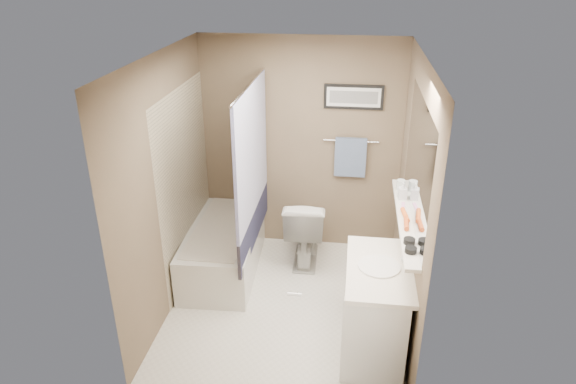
# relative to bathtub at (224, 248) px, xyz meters

# --- Properties ---
(ground) EXTENTS (2.50, 2.50, 0.00)m
(ground) POSITION_rel_bathtub_xyz_m (0.75, -0.56, -0.25)
(ground) COLOR silver
(ground) RESTS_ON ground
(ceiling) EXTENTS (2.20, 2.50, 0.04)m
(ceiling) POSITION_rel_bathtub_xyz_m (0.75, -0.56, 2.13)
(ceiling) COLOR white
(ceiling) RESTS_ON wall_back
(wall_back) EXTENTS (2.20, 0.04, 2.40)m
(wall_back) POSITION_rel_bathtub_xyz_m (0.75, 0.67, 0.95)
(wall_back) COLOR brown
(wall_back) RESTS_ON ground
(wall_front) EXTENTS (2.20, 0.04, 2.40)m
(wall_front) POSITION_rel_bathtub_xyz_m (0.75, -1.79, 0.95)
(wall_front) COLOR brown
(wall_front) RESTS_ON ground
(wall_left) EXTENTS (0.04, 2.50, 2.40)m
(wall_left) POSITION_rel_bathtub_xyz_m (-0.33, -0.56, 0.95)
(wall_left) COLOR brown
(wall_left) RESTS_ON ground
(wall_right) EXTENTS (0.04, 2.50, 2.40)m
(wall_right) POSITION_rel_bathtub_xyz_m (1.83, -0.56, 0.95)
(wall_right) COLOR brown
(wall_right) RESTS_ON ground
(tile_surround) EXTENTS (0.02, 1.55, 2.00)m
(tile_surround) POSITION_rel_bathtub_xyz_m (-0.34, -0.06, 0.75)
(tile_surround) COLOR tan
(tile_surround) RESTS_ON wall_left
(curtain_rod) EXTENTS (0.02, 1.55, 0.02)m
(curtain_rod) POSITION_rel_bathtub_xyz_m (0.35, -0.06, 1.80)
(curtain_rod) COLOR silver
(curtain_rod) RESTS_ON wall_left
(curtain_upper) EXTENTS (0.03, 1.45, 1.28)m
(curtain_upper) POSITION_rel_bathtub_xyz_m (0.35, -0.06, 1.15)
(curtain_upper) COLOR silver
(curtain_upper) RESTS_ON curtain_rod
(curtain_lower) EXTENTS (0.03, 1.45, 0.36)m
(curtain_lower) POSITION_rel_bathtub_xyz_m (0.35, -0.06, 0.33)
(curtain_lower) COLOR #21233F
(curtain_lower) RESTS_ON curtain_rod
(mirror) EXTENTS (0.02, 1.60, 1.00)m
(mirror) POSITION_rel_bathtub_xyz_m (1.84, -0.71, 1.37)
(mirror) COLOR silver
(mirror) RESTS_ON wall_right
(shelf) EXTENTS (0.12, 1.60, 0.03)m
(shelf) POSITION_rel_bathtub_xyz_m (1.79, -0.71, 0.85)
(shelf) COLOR silver
(shelf) RESTS_ON wall_right
(towel_bar) EXTENTS (0.60, 0.02, 0.02)m
(towel_bar) POSITION_rel_bathtub_xyz_m (1.30, 0.66, 1.05)
(towel_bar) COLOR silver
(towel_bar) RESTS_ON wall_back
(towel) EXTENTS (0.34, 0.05, 0.44)m
(towel) POSITION_rel_bathtub_xyz_m (1.30, 0.64, 0.87)
(towel) COLOR #7E96B8
(towel) RESTS_ON towel_bar
(art_frame) EXTENTS (0.62, 0.02, 0.26)m
(art_frame) POSITION_rel_bathtub_xyz_m (1.30, 0.67, 1.53)
(art_frame) COLOR black
(art_frame) RESTS_ON wall_back
(art_mat) EXTENTS (0.56, 0.00, 0.20)m
(art_mat) POSITION_rel_bathtub_xyz_m (1.30, 0.66, 1.53)
(art_mat) COLOR white
(art_mat) RESTS_ON art_frame
(art_image) EXTENTS (0.50, 0.00, 0.13)m
(art_image) POSITION_rel_bathtub_xyz_m (1.30, 0.66, 1.53)
(art_image) COLOR #595959
(art_image) RESTS_ON art_mat
(door) EXTENTS (0.80, 0.02, 2.00)m
(door) POSITION_rel_bathtub_xyz_m (1.30, -1.80, 0.75)
(door) COLOR silver
(door) RESTS_ON wall_front
(door_handle) EXTENTS (0.10, 0.02, 0.02)m
(door_handle) POSITION_rel_bathtub_xyz_m (0.97, -1.75, 0.75)
(door_handle) COLOR silver
(door_handle) RESTS_ON door
(bathtub) EXTENTS (0.76, 1.53, 0.50)m
(bathtub) POSITION_rel_bathtub_xyz_m (0.00, 0.00, 0.00)
(bathtub) COLOR silver
(bathtub) RESTS_ON ground
(tub_rim) EXTENTS (0.56, 1.36, 0.02)m
(tub_rim) POSITION_rel_bathtub_xyz_m (-0.00, 0.00, 0.25)
(tub_rim) COLOR beige
(tub_rim) RESTS_ON bathtub
(toilet) EXTENTS (0.45, 0.77, 0.78)m
(toilet) POSITION_rel_bathtub_xyz_m (0.85, 0.29, 0.14)
(toilet) COLOR silver
(toilet) RESTS_ON ground
(vanity) EXTENTS (0.58, 0.94, 0.80)m
(vanity) POSITION_rel_bathtub_xyz_m (1.60, -1.08, 0.15)
(vanity) COLOR white
(vanity) RESTS_ON ground
(countertop) EXTENTS (0.54, 0.96, 0.04)m
(countertop) POSITION_rel_bathtub_xyz_m (1.59, -1.08, 0.57)
(countertop) COLOR white
(countertop) RESTS_ON vanity
(sink_basin) EXTENTS (0.34, 0.34, 0.01)m
(sink_basin) POSITION_rel_bathtub_xyz_m (1.58, -1.08, 0.60)
(sink_basin) COLOR white
(sink_basin) RESTS_ON countertop
(faucet_spout) EXTENTS (0.02, 0.02, 0.10)m
(faucet_spout) POSITION_rel_bathtub_xyz_m (1.78, -1.08, 0.64)
(faucet_spout) COLOR white
(faucet_spout) RESTS_ON countertop
(faucet_knob) EXTENTS (0.05, 0.05, 0.05)m
(faucet_knob) POSITION_rel_bathtub_xyz_m (1.78, -0.98, 0.62)
(faucet_knob) COLOR white
(faucet_knob) RESTS_ON countertop
(candle_bowl_near) EXTENTS (0.09, 0.09, 0.04)m
(candle_bowl_near) POSITION_rel_bathtub_xyz_m (1.79, -1.27, 0.89)
(candle_bowl_near) COLOR black
(candle_bowl_near) RESTS_ON shelf
(candle_bowl_far) EXTENTS (0.09, 0.09, 0.04)m
(candle_bowl_far) POSITION_rel_bathtub_xyz_m (1.79, -1.14, 0.89)
(candle_bowl_far) COLOR black
(candle_bowl_far) RESTS_ON shelf
(hair_brush_front) EXTENTS (0.05, 0.22, 0.04)m
(hair_brush_front) POSITION_rel_bathtub_xyz_m (1.79, -0.85, 0.89)
(hair_brush_front) COLOR #C74C1C
(hair_brush_front) RESTS_ON shelf
(hair_brush_back) EXTENTS (0.07, 0.22, 0.04)m
(hair_brush_back) POSITION_rel_bathtub_xyz_m (1.79, -0.71, 0.89)
(hair_brush_back) COLOR orange
(hair_brush_back) RESTS_ON shelf
(pink_comb) EXTENTS (0.05, 0.16, 0.01)m
(pink_comb) POSITION_rel_bathtub_xyz_m (1.79, -0.51, 0.87)
(pink_comb) COLOR pink
(pink_comb) RESTS_ON shelf
(glass_jar) EXTENTS (0.08, 0.08, 0.10)m
(glass_jar) POSITION_rel_bathtub_xyz_m (1.79, -0.15, 0.92)
(glass_jar) COLOR silver
(glass_jar) RESTS_ON shelf
(soap_bottle) EXTENTS (0.08, 0.08, 0.16)m
(soap_bottle) POSITION_rel_bathtub_xyz_m (1.79, -0.34, 0.95)
(soap_bottle) COLOR #999999
(soap_bottle) RESTS_ON shelf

